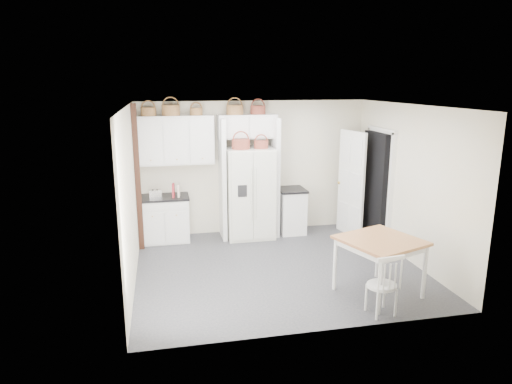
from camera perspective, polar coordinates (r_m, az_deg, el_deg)
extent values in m
plane|color=#282930|center=(7.55, 2.73, -9.39)|extent=(4.50, 4.50, 0.00)
plane|color=white|center=(6.96, 2.97, 10.71)|extent=(4.50, 4.50, 0.00)
plane|color=silver|center=(9.06, -0.34, 3.11)|extent=(4.50, 0.00, 4.50)
plane|color=silver|center=(6.94, -15.43, -0.64)|extent=(0.00, 4.00, 4.00)
plane|color=silver|center=(8.01, 18.63, 0.99)|extent=(0.00, 4.00, 4.00)
cube|color=silver|center=(8.76, -0.82, -0.12)|extent=(0.90, 0.72, 1.74)
cube|color=white|center=(8.80, -11.36, -3.41)|extent=(0.90, 0.57, 0.83)
cube|color=white|center=(9.14, 4.43, -2.45)|extent=(0.49, 0.59, 0.86)
cube|color=brown|center=(6.74, 15.12, -9.00)|extent=(1.26, 1.26, 0.82)
cube|color=white|center=(6.21, 15.44, -11.19)|extent=(0.42, 0.39, 0.80)
cube|color=black|center=(8.68, -11.49, -0.67)|extent=(0.93, 0.60, 0.04)
cube|color=black|center=(9.03, 4.48, 0.29)|extent=(0.53, 0.62, 0.04)
cube|color=silver|center=(8.58, -12.49, -0.24)|extent=(0.23, 0.15, 0.15)
cube|color=#A7242E|center=(8.57, -10.29, 0.20)|extent=(0.06, 0.17, 0.25)
cube|color=beige|center=(8.58, -9.64, 0.17)|extent=(0.05, 0.16, 0.23)
cylinder|color=brown|center=(8.58, -13.29, 9.75)|extent=(0.27, 0.27, 0.15)
cylinder|color=brown|center=(8.57, -10.60, 10.01)|extent=(0.33, 0.33, 0.19)
cylinder|color=brown|center=(8.60, -7.48, 9.94)|extent=(0.23, 0.23, 0.13)
cylinder|color=brown|center=(8.68, -2.68, 10.22)|extent=(0.32, 0.32, 0.18)
cylinder|color=maroon|center=(8.76, 0.24, 10.22)|extent=(0.29, 0.29, 0.16)
cylinder|color=maroon|center=(8.46, -1.91, 5.99)|extent=(0.34, 0.34, 0.18)
cylinder|color=maroon|center=(8.53, 0.64, 5.94)|extent=(0.26, 0.26, 0.14)
cube|color=white|center=(8.63, -10.00, 6.41)|extent=(1.40, 0.34, 0.90)
cube|color=white|center=(8.75, -1.10, 8.19)|extent=(1.12, 0.34, 0.45)
cube|color=white|center=(8.69, -4.22, 1.61)|extent=(0.08, 0.60, 2.30)
cube|color=white|center=(8.88, 2.32, 1.90)|extent=(0.08, 0.60, 2.30)
cube|color=#38190F|center=(8.25, -14.56, 1.64)|extent=(0.09, 0.09, 2.60)
cube|color=black|center=(8.88, 14.78, 0.63)|extent=(0.18, 0.85, 2.05)
cube|color=white|center=(9.02, 11.79, 1.00)|extent=(0.21, 0.79, 2.05)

